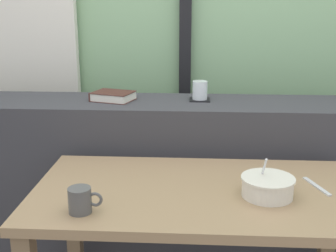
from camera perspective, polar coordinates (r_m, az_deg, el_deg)
The scene contains 10 objects.
curtain_left_panel at distance 2.79m, azimuth -17.56°, elevation 12.91°, with size 0.56×0.06×2.50m, color silver.
window_divider_post at distance 2.64m, azimuth 2.32°, elevation 14.57°, with size 0.07×0.05×2.60m, color black.
dark_console_ledge at distance 2.28m, azimuth 1.75°, elevation -7.78°, with size 2.80×0.39×0.89m, color #38383D.
breakfast_table at distance 1.68m, azimuth 4.21°, elevation -11.41°, with size 1.23×0.65×0.70m.
coaster_square at distance 2.18m, azimuth 4.13°, elevation 3.43°, with size 0.10×0.10×0.01m, color black.
juice_glass at distance 2.17m, azimuth 4.15°, elevation 4.54°, with size 0.07×0.07×0.09m.
closed_book at distance 2.18m, azimuth -7.15°, elevation 3.87°, with size 0.23×0.20×0.04m.
soup_bowl at distance 1.60m, azimuth 12.76°, elevation -7.70°, with size 0.19×0.19×0.15m.
fork_utensil at distance 1.74m, azimuth 18.70°, elevation -7.40°, with size 0.02×0.17×0.01m, color silver.
ceramic_mug at distance 1.47m, azimuth -11.25°, elevation -9.40°, with size 0.11×0.08×0.08m.
Camera 1 is at (0.06, -1.54, 1.36)m, focal length 47.07 mm.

